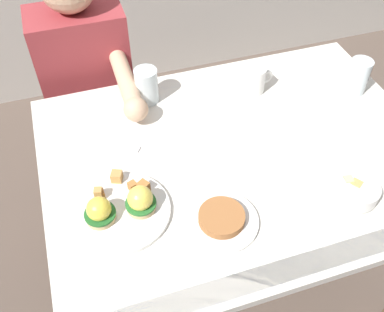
{
  "coord_description": "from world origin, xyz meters",
  "views": [
    {
      "loc": [
        -0.42,
        -0.82,
        1.72
      ],
      "look_at": [
        -0.16,
        0.0,
        0.78
      ],
      "focal_mm": 40.81,
      "sensor_mm": 36.0,
      "label": 1
    }
  ],
  "objects_px": {
    "fork": "(120,145)",
    "diner_person": "(90,85)",
    "eggs_benedict_plate": "(121,207)",
    "dining_table": "(238,175)",
    "fruit_bowl": "(356,191)",
    "side_plate": "(221,219)",
    "coffee_mug": "(254,79)",
    "water_glass_far": "(147,88)",
    "water_glass_near": "(357,78)"
  },
  "relations": [
    {
      "from": "coffee_mug",
      "to": "eggs_benedict_plate",
      "type": "bearing_deg",
      "value": -145.33
    },
    {
      "from": "diner_person",
      "to": "fruit_bowl",
      "type": "bearing_deg",
      "value": -53.95
    },
    {
      "from": "water_glass_far",
      "to": "diner_person",
      "type": "xyz_separation_m",
      "value": [
        -0.18,
        0.27,
        -0.14
      ]
    },
    {
      "from": "coffee_mug",
      "to": "diner_person",
      "type": "height_order",
      "value": "diner_person"
    },
    {
      "from": "fork",
      "to": "coffee_mug",
      "type": "bearing_deg",
      "value": 14.0
    },
    {
      "from": "dining_table",
      "to": "water_glass_far",
      "type": "height_order",
      "value": "water_glass_far"
    },
    {
      "from": "eggs_benedict_plate",
      "to": "fruit_bowl",
      "type": "relative_size",
      "value": 2.25
    },
    {
      "from": "eggs_benedict_plate",
      "to": "water_glass_far",
      "type": "distance_m",
      "value": 0.48
    },
    {
      "from": "eggs_benedict_plate",
      "to": "dining_table",
      "type": "bearing_deg",
      "value": 15.41
    },
    {
      "from": "coffee_mug",
      "to": "water_glass_far",
      "type": "relative_size",
      "value": 0.9
    },
    {
      "from": "dining_table",
      "to": "coffee_mug",
      "type": "distance_m",
      "value": 0.35
    },
    {
      "from": "eggs_benedict_plate",
      "to": "water_glass_far",
      "type": "height_order",
      "value": "water_glass_far"
    },
    {
      "from": "eggs_benedict_plate",
      "to": "fork",
      "type": "distance_m",
      "value": 0.26
    },
    {
      "from": "fruit_bowl",
      "to": "side_plate",
      "type": "relative_size",
      "value": 0.6
    },
    {
      "from": "dining_table",
      "to": "water_glass_far",
      "type": "relative_size",
      "value": 9.68
    },
    {
      "from": "water_glass_far",
      "to": "side_plate",
      "type": "relative_size",
      "value": 0.62
    },
    {
      "from": "coffee_mug",
      "to": "fork",
      "type": "distance_m",
      "value": 0.52
    },
    {
      "from": "eggs_benedict_plate",
      "to": "fork",
      "type": "bearing_deg",
      "value": 80.25
    },
    {
      "from": "dining_table",
      "to": "coffee_mug",
      "type": "bearing_deg",
      "value": 59.93
    },
    {
      "from": "eggs_benedict_plate",
      "to": "diner_person",
      "type": "xyz_separation_m",
      "value": [
        0.0,
        0.71,
        -0.12
      ]
    },
    {
      "from": "fork",
      "to": "side_plate",
      "type": "bearing_deg",
      "value": -61.06
    },
    {
      "from": "dining_table",
      "to": "eggs_benedict_plate",
      "type": "relative_size",
      "value": 4.44
    },
    {
      "from": "fruit_bowl",
      "to": "water_glass_near",
      "type": "bearing_deg",
      "value": 58.27
    },
    {
      "from": "fork",
      "to": "diner_person",
      "type": "distance_m",
      "value": 0.47
    },
    {
      "from": "dining_table",
      "to": "fruit_bowl",
      "type": "xyz_separation_m",
      "value": [
        0.24,
        -0.26,
        0.14
      ]
    },
    {
      "from": "dining_table",
      "to": "water_glass_near",
      "type": "relative_size",
      "value": 9.5
    },
    {
      "from": "eggs_benedict_plate",
      "to": "diner_person",
      "type": "relative_size",
      "value": 0.24
    },
    {
      "from": "dining_table",
      "to": "side_plate",
      "type": "xyz_separation_m",
      "value": [
        -0.15,
        -0.22,
        0.12
      ]
    },
    {
      "from": "coffee_mug",
      "to": "water_glass_near",
      "type": "xyz_separation_m",
      "value": [
        0.34,
        -0.11,
        0.01
      ]
    },
    {
      "from": "eggs_benedict_plate",
      "to": "water_glass_far",
      "type": "bearing_deg",
      "value": 67.69
    },
    {
      "from": "fruit_bowl",
      "to": "water_glass_near",
      "type": "xyz_separation_m",
      "value": [
        0.26,
        0.42,
        0.03
      ]
    },
    {
      "from": "dining_table",
      "to": "side_plate",
      "type": "height_order",
      "value": "side_plate"
    },
    {
      "from": "coffee_mug",
      "to": "fork",
      "type": "xyz_separation_m",
      "value": [
        -0.51,
        -0.13,
        -0.05
      ]
    },
    {
      "from": "eggs_benedict_plate",
      "to": "water_glass_far",
      "type": "relative_size",
      "value": 2.18
    },
    {
      "from": "eggs_benedict_plate",
      "to": "side_plate",
      "type": "relative_size",
      "value": 1.35
    },
    {
      "from": "water_glass_far",
      "to": "side_plate",
      "type": "bearing_deg",
      "value": -83.36
    },
    {
      "from": "fruit_bowl",
      "to": "coffee_mug",
      "type": "bearing_deg",
      "value": 98.43
    },
    {
      "from": "coffee_mug",
      "to": "side_plate",
      "type": "bearing_deg",
      "value": -121.74
    },
    {
      "from": "dining_table",
      "to": "coffee_mug",
      "type": "height_order",
      "value": "coffee_mug"
    },
    {
      "from": "fruit_bowl",
      "to": "coffee_mug",
      "type": "height_order",
      "value": "coffee_mug"
    },
    {
      "from": "water_glass_far",
      "to": "water_glass_near",
      "type": "bearing_deg",
      "value": -13.93
    },
    {
      "from": "coffee_mug",
      "to": "diner_person",
      "type": "bearing_deg",
      "value": 148.97
    },
    {
      "from": "side_plate",
      "to": "eggs_benedict_plate",
      "type": "bearing_deg",
      "value": 155.61
    },
    {
      "from": "dining_table",
      "to": "diner_person",
      "type": "relative_size",
      "value": 1.05
    },
    {
      "from": "fruit_bowl",
      "to": "water_glass_far",
      "type": "height_order",
      "value": "water_glass_far"
    },
    {
      "from": "dining_table",
      "to": "diner_person",
      "type": "distance_m",
      "value": 0.72
    },
    {
      "from": "water_glass_near",
      "to": "water_glass_far",
      "type": "relative_size",
      "value": 1.02
    },
    {
      "from": "side_plate",
      "to": "water_glass_far",
      "type": "bearing_deg",
      "value": 96.64
    },
    {
      "from": "diner_person",
      "to": "fork",
      "type": "bearing_deg",
      "value": -85.07
    },
    {
      "from": "water_glass_near",
      "to": "side_plate",
      "type": "bearing_deg",
      "value": -149.37
    }
  ]
}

